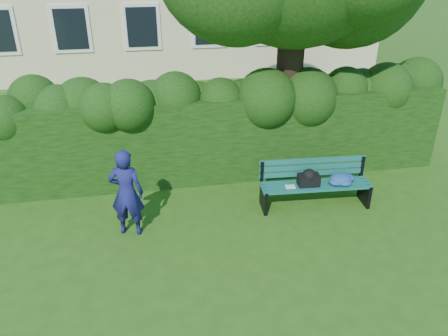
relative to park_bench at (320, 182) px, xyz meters
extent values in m
plane|color=#2A5215|center=(-1.85, -0.58, -0.50)|extent=(80.00, 80.00, 0.00)
cube|color=white|center=(-5.45, 9.40, 1.50)|extent=(1.30, 0.08, 1.60)
cube|color=black|center=(-5.45, 9.36, 1.50)|extent=(1.05, 0.04, 1.35)
cube|color=white|center=(-3.05, 9.40, 1.50)|extent=(1.30, 0.08, 1.60)
cube|color=black|center=(-3.05, 9.36, 1.50)|extent=(1.05, 0.04, 1.35)
cube|color=white|center=(-0.65, 9.40, 1.50)|extent=(1.30, 0.08, 1.60)
cube|color=black|center=(-0.65, 9.36, 1.50)|extent=(1.05, 0.04, 1.35)
cube|color=white|center=(1.75, 9.40, 1.50)|extent=(1.30, 0.08, 1.60)
cube|color=black|center=(1.75, 9.36, 1.50)|extent=(1.05, 0.04, 1.35)
cube|color=white|center=(4.15, 9.40, 1.50)|extent=(1.30, 0.08, 1.60)
cube|color=black|center=(4.15, 9.36, 1.50)|extent=(1.05, 0.04, 1.35)
cube|color=black|center=(-1.85, 1.62, 0.40)|extent=(10.00, 1.00, 1.80)
cylinder|color=black|center=(-0.15, 1.74, 1.74)|extent=(0.55, 0.55, 4.47)
cube|color=#11574E|center=(-0.11, -0.22, -0.05)|extent=(2.09, 0.23, 0.04)
cube|color=#11574E|center=(-0.10, -0.10, -0.05)|extent=(2.09, 0.23, 0.04)
cube|color=#11574E|center=(-0.09, 0.02, -0.05)|extent=(2.09, 0.23, 0.04)
cube|color=#11574E|center=(-0.09, 0.14, -0.05)|extent=(2.09, 0.23, 0.04)
cube|color=#11574E|center=(-0.08, 0.22, 0.08)|extent=(2.09, 0.17, 0.10)
cube|color=#11574E|center=(-0.08, 0.23, 0.21)|extent=(2.09, 0.17, 0.10)
cube|color=#11574E|center=(-0.08, 0.24, 0.34)|extent=(2.09, 0.17, 0.10)
cube|color=black|center=(-1.09, 0.02, -0.28)|extent=(0.09, 0.50, 0.44)
cube|color=black|center=(-1.07, 0.28, 0.15)|extent=(0.06, 0.06, 0.45)
cube|color=black|center=(-1.09, -0.03, -0.06)|extent=(0.09, 0.42, 0.05)
cube|color=black|center=(0.90, -0.10, -0.28)|extent=(0.09, 0.50, 0.44)
cube|color=black|center=(0.91, 0.16, 0.15)|extent=(0.06, 0.06, 0.45)
cube|color=black|center=(0.89, -0.15, -0.06)|extent=(0.09, 0.42, 0.05)
cube|color=white|center=(-0.61, -0.06, -0.02)|extent=(0.19, 0.14, 0.02)
cube|color=black|center=(-0.25, -0.03, 0.08)|extent=(0.41, 0.26, 0.22)
imported|color=navy|center=(-3.58, -0.29, 0.29)|extent=(0.65, 0.50, 1.58)
camera|label=1|loc=(-3.13, -6.83, 3.95)|focal=35.00mm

